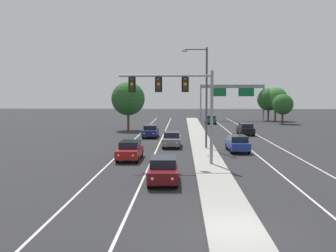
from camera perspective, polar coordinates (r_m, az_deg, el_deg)
The scene contains 20 objects.
ground_plane at distance 16.73m, azimuth 9.69°, elevation -14.84°, with size 260.00×260.00×0.00m, color #28282B.
median_island at distance 34.14m, azimuth 5.68°, elevation -4.60°, with size 2.40×110.00×0.15m, color #9E9B93.
lane_stripe_oncoming_center at distance 41.08m, azimuth -1.51°, elevation -3.10°, with size 0.14×100.00×0.01m, color silver.
lane_stripe_receding_center at distance 41.57m, azimuth 11.56°, elevation -3.10°, with size 0.14×100.00×0.01m, color silver.
edge_stripe_left at distance 41.41m, azimuth -6.07°, elevation -3.06°, with size 0.14×100.00×0.01m, color silver.
edge_stripe_right at distance 42.24m, azimuth 15.98°, elevation -3.06°, with size 0.14×100.00×0.01m, color silver.
overhead_signal_mast at distance 30.35m, azimuth 1.64°, elevation 4.49°, with size 7.30×0.44×7.20m.
street_lamp_median at distance 39.49m, azimuth 5.28°, elevation 4.99°, with size 2.58×0.28×10.00m.
car_oncoming_darkred at distance 24.86m, azimuth -0.70°, elevation -6.33°, with size 1.91×4.50×1.58m.
car_oncoming_red at distance 33.41m, azimuth -5.54°, elevation -3.51°, with size 1.89×4.50×1.58m.
car_oncoming_grey at distance 41.25m, azimuth 0.54°, elevation -1.92°, with size 1.87×4.49×1.58m.
car_oncoming_navy at distance 50.41m, azimuth -2.54°, elevation -0.72°, with size 1.89×4.50×1.58m.
car_receding_blue at distance 38.45m, azimuth 10.05°, elevation -2.48°, with size 1.91×4.51×1.58m.
car_receding_black at distance 54.40m, azimuth 11.18°, elevation -0.41°, with size 1.90×4.50×1.58m.
car_receding_green at distance 73.62m, azimuth 6.18°, elevation 0.97°, with size 1.90×4.50×1.58m.
highway_sign_gantry at distance 82.73m, azimuth 9.29°, elevation 5.04°, with size 13.28×0.42×7.50m.
tree_far_right_a at distance 75.83m, azimuth 16.30°, elevation 3.02°, with size 3.83×3.83×5.53m.
tree_far_right_c at distance 83.90m, azimuth 14.36°, elevation 3.74°, with size 4.65×4.65×6.73m.
tree_far_left_b at distance 60.25m, azimuth -5.80°, elevation 3.95°, with size 5.09×5.09×7.37m.
tree_far_right_b at distance 83.78m, azimuth 15.32°, elevation 3.83°, with size 4.82×4.82×6.97m.
Camera 1 is at (-2.16, -15.62, 5.57)m, focal length 42.06 mm.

